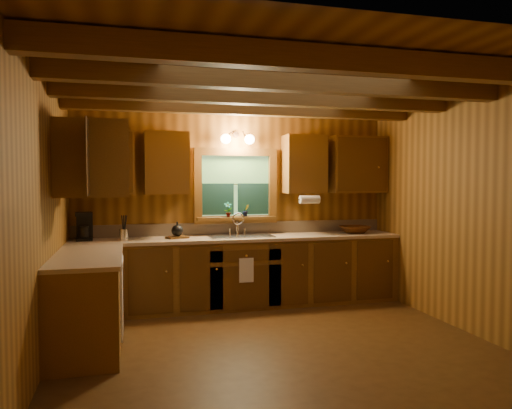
{
  "coord_description": "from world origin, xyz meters",
  "views": [
    {
      "loc": [
        -1.39,
        -4.51,
        1.62
      ],
      "look_at": [
        0.0,
        0.8,
        1.35
      ],
      "focal_mm": 34.28,
      "sensor_mm": 36.0,
      "label": 1
    }
  ],
  "objects_px": {
    "sink": "(240,240)",
    "cutting_board": "(177,237)",
    "wicker_basket": "(355,230)",
    "coffee_maker": "(84,226)"
  },
  "relations": [
    {
      "from": "sink",
      "to": "cutting_board",
      "type": "height_order",
      "value": "sink"
    },
    {
      "from": "cutting_board",
      "to": "wicker_basket",
      "type": "height_order",
      "value": "wicker_basket"
    },
    {
      "from": "sink",
      "to": "cutting_board",
      "type": "bearing_deg",
      "value": 179.63
    },
    {
      "from": "wicker_basket",
      "to": "sink",
      "type": "bearing_deg",
      "value": 179.63
    },
    {
      "from": "coffee_maker",
      "to": "cutting_board",
      "type": "height_order",
      "value": "coffee_maker"
    },
    {
      "from": "sink",
      "to": "wicker_basket",
      "type": "height_order",
      "value": "sink"
    },
    {
      "from": "coffee_maker",
      "to": "wicker_basket",
      "type": "relative_size",
      "value": 0.84
    },
    {
      "from": "sink",
      "to": "coffee_maker",
      "type": "xyz_separation_m",
      "value": [
        -1.91,
        0.09,
        0.21
      ]
    },
    {
      "from": "sink",
      "to": "cutting_board",
      "type": "xyz_separation_m",
      "value": [
        -0.81,
        0.01,
        0.06
      ]
    },
    {
      "from": "coffee_maker",
      "to": "sink",
      "type": "bearing_deg",
      "value": -7.44
    }
  ]
}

